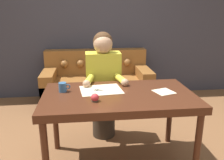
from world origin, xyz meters
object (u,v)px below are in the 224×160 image
object	(u,v)px
dining_table	(119,101)
scissors	(100,90)
couch	(97,85)
person	(103,85)
pin_cushion	(95,98)
mug	(63,87)

from	to	relation	value
dining_table	scissors	distance (m)	0.21
couch	scissors	world-z (taller)	couch
scissors	person	bearing A→B (deg)	82.03
dining_table	pin_cushion	distance (m)	0.31
person	scissors	distance (m)	0.50
scissors	mug	distance (m)	0.36
scissors	couch	bearing A→B (deg)	88.32
person	mug	xyz separation A→B (m)	(-0.43, -0.47, 0.14)
scissors	mug	size ratio (longest dim) A/B	1.76
couch	person	world-z (taller)	person
mug	pin_cushion	xyz separation A→B (m)	(0.30, -0.29, -0.01)
dining_table	mug	bearing A→B (deg)	167.31
dining_table	mug	distance (m)	0.56
dining_table	person	size ratio (longest dim) A/B	1.11
couch	scissors	distance (m)	1.67
couch	pin_cushion	distance (m)	1.94
couch	mug	bearing A→B (deg)	-104.40
couch	person	distance (m)	1.17
pin_cushion	scissors	bearing A→B (deg)	76.82
scissors	pin_cushion	world-z (taller)	pin_cushion
dining_table	scissors	bearing A→B (deg)	147.15
pin_cushion	dining_table	bearing A→B (deg)	36.04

